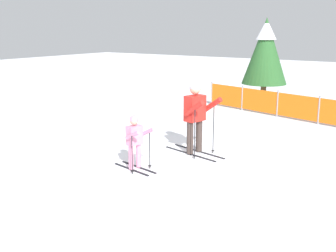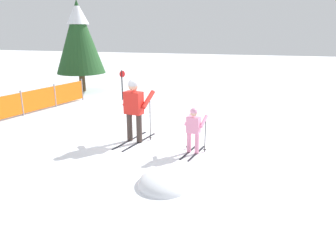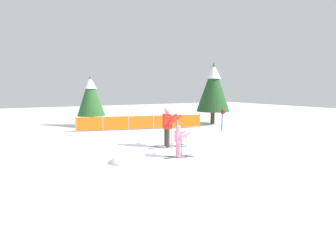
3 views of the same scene
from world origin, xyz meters
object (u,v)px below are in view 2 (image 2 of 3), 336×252
(skier_child, at_px, (194,127))
(trail_marker, at_px, (122,82))
(safety_fence, at_px, (3,108))
(skier_adult, at_px, (134,105))
(conifer_near, at_px, (79,36))

(skier_child, distance_m, trail_marker, 6.76)
(skier_child, relative_size, safety_fence, 0.16)
(skier_adult, xyz_separation_m, skier_child, (-0.47, -1.71, -0.35))
(conifer_near, bearing_deg, skier_child, -135.35)
(skier_adult, relative_size, trail_marker, 1.36)
(conifer_near, height_order, trail_marker, conifer_near)
(safety_fence, distance_m, trail_marker, 4.88)
(skier_child, bearing_deg, trail_marker, 48.49)
(safety_fence, bearing_deg, skier_child, -101.27)
(conifer_near, relative_size, trail_marker, 3.35)
(skier_adult, distance_m, skier_child, 1.81)
(skier_child, bearing_deg, safety_fence, 90.41)
(safety_fence, relative_size, trail_marker, 5.78)
(skier_child, bearing_deg, skier_adult, 86.40)
(safety_fence, relative_size, conifer_near, 1.73)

